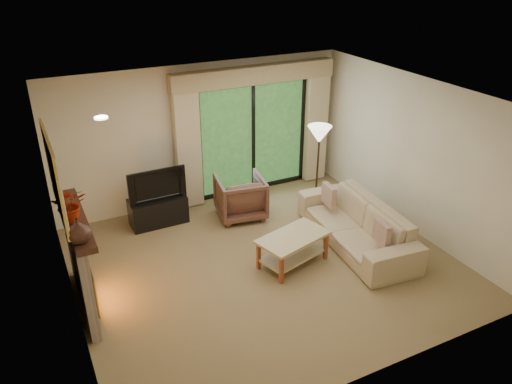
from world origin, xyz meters
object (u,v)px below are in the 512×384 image
armchair (240,197)px  coffee_table (293,250)px  media_console (158,211)px  sofa (356,224)px

armchair → coffee_table: (0.08, -1.73, -0.14)m
media_console → coffee_table: coffee_table is taller
media_console → sofa: bearing=-38.3°
media_console → coffee_table: bearing=-56.1°
sofa → coffee_table: size_ratio=2.22×
sofa → armchair: bearing=-136.6°
sofa → coffee_table: (-1.22, -0.06, -0.11)m
media_console → armchair: (1.40, -0.40, 0.14)m
media_console → sofa: sofa is taller
media_console → armchair: size_ratio=1.17×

